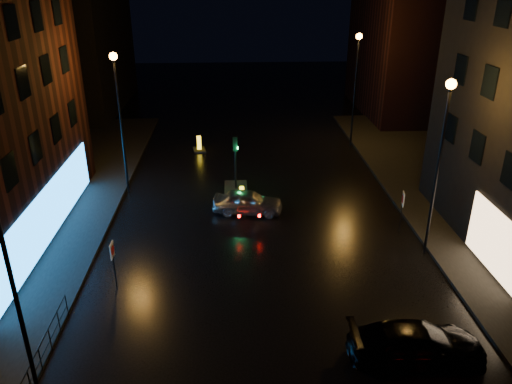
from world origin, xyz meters
TOP-DOWN VIEW (x-y plane):
  - ground at (0.00, 0.00)m, footprint 120.00×120.00m
  - building_far_left at (-16.00, 35.00)m, footprint 8.00×16.00m
  - building_far_right at (15.00, 32.00)m, footprint 8.00×14.00m
  - street_lamp_lnear at (-7.80, -2.00)m, footprint 0.44×0.44m
  - street_lamp_lfar at (-7.80, 14.00)m, footprint 0.44×0.44m
  - street_lamp_rnear at (7.80, 6.00)m, footprint 0.44×0.44m
  - street_lamp_rfar at (7.80, 22.00)m, footprint 0.44×0.44m
  - traffic_signal at (-1.20, 14.00)m, footprint 1.40×2.40m
  - guard_railing at (-8.00, -1.00)m, footprint 0.05×6.04m
  - silver_hatchback at (-0.58, 10.80)m, footprint 4.03×2.06m
  - dark_sedan at (4.86, -1.10)m, footprint 4.79×1.99m
  - bollard_near at (-0.87, 12.22)m, footprint 0.80×1.14m
  - bollard_far at (-3.85, 21.43)m, footprint 1.06×1.42m
  - road_sign_left at (-6.50, 3.94)m, footprint 0.08×0.52m
  - road_sign_right at (7.26, 8.21)m, footprint 0.16×0.53m

SIDE VIEW (x-z plane):
  - ground at x=0.00m, z-range 0.00..0.00m
  - bollard_near at x=-0.87m, z-range -0.27..0.69m
  - bollard_far at x=-3.85m, z-range -0.32..0.81m
  - traffic_signal at x=-1.20m, z-range -1.22..2.23m
  - silver_hatchback at x=-0.58m, z-range 0.00..1.31m
  - dark_sedan at x=4.86m, z-range 0.00..1.38m
  - guard_railing at x=-8.00m, z-range 0.24..1.24m
  - road_sign_left at x=-6.50m, z-range 0.54..2.68m
  - road_sign_right at x=7.26m, z-range 0.55..2.76m
  - street_lamp_lnear at x=-7.80m, z-range 1.38..9.75m
  - street_lamp_lfar at x=-7.80m, z-range 1.38..9.75m
  - street_lamp_rnear at x=7.80m, z-range 1.38..9.75m
  - street_lamp_rfar at x=7.80m, z-range 1.38..9.75m
  - building_far_right at x=15.00m, z-range 0.00..12.00m
  - building_far_left at x=-16.00m, z-range 0.00..14.00m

